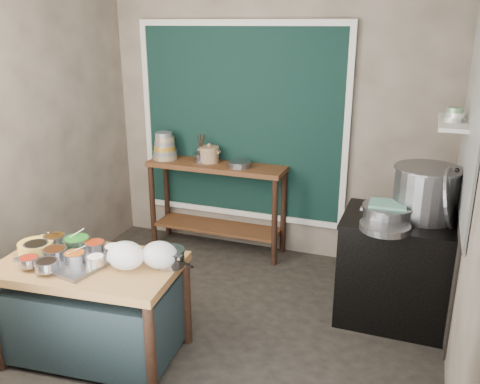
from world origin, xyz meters
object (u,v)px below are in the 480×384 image
at_px(stock_pot, 426,193).
at_px(condiment_tray, 68,258).
at_px(yellow_basin, 36,248).
at_px(saucepan, 170,257).
at_px(prep_table, 94,310).
at_px(utensil_cup, 201,158).
at_px(back_counter, 217,207).
at_px(steamer, 387,213).
at_px(ceramic_crock, 209,155).
at_px(stove_block, 398,270).

bearing_deg(stock_pot, condiment_tray, -148.93).
height_order(condiment_tray, yellow_basin, yellow_basin).
relative_size(yellow_basin, saucepan, 1.12).
relative_size(prep_table, utensil_cup, 8.23).
distance_m(prep_table, saucepan, 0.72).
distance_m(back_counter, utensil_cup, 0.55).
distance_m(yellow_basin, utensil_cup, 2.10).
relative_size(prep_table, saucepan, 5.73).
bearing_deg(condiment_tray, utensil_cup, 87.70).
distance_m(utensil_cup, steamer, 2.13).
distance_m(yellow_basin, saucepan, 1.00).
relative_size(saucepan, utensil_cup, 1.44).
bearing_deg(yellow_basin, back_counter, 75.30).
xyz_separation_m(condiment_tray, yellow_basin, (-0.28, -0.00, 0.03)).
distance_m(prep_table, ceramic_crock, 2.16).
bearing_deg(stove_block, back_counter, 158.98).
bearing_deg(ceramic_crock, yellow_basin, -102.06).
bearing_deg(condiment_tray, prep_table, 4.41).
height_order(stove_block, utensil_cup, utensil_cup).
height_order(stove_block, steamer, steamer).
relative_size(stove_block, condiment_tray, 1.47).
bearing_deg(steamer, yellow_basin, -152.43).
bearing_deg(condiment_tray, yellow_basin, -179.83).
bearing_deg(steamer, condiment_tray, -149.36).
relative_size(saucepan, ceramic_crock, 1.02).
bearing_deg(utensil_cup, yellow_basin, -99.87).
xyz_separation_m(yellow_basin, stock_pot, (2.57, 1.39, 0.29)).
xyz_separation_m(stove_block, yellow_basin, (-2.44, -1.31, 0.37)).
height_order(yellow_basin, ceramic_crock, ceramic_crock).
bearing_deg(back_counter, utensil_cup, 174.97).
xyz_separation_m(utensil_cup, stock_pot, (2.22, -0.67, 0.09)).
relative_size(prep_table, stove_block, 1.39).
bearing_deg(saucepan, yellow_basin, -145.05).
xyz_separation_m(prep_table, condiment_tray, (-0.16, -0.01, 0.39)).
relative_size(condiment_tray, stock_pot, 1.17).
height_order(utensil_cup, ceramic_crock, ceramic_crock).
xyz_separation_m(prep_table, ceramic_crock, (0.01, 2.06, 0.65)).
height_order(back_counter, utensil_cup, utensil_cup).
relative_size(utensil_cup, ceramic_crock, 0.71).
relative_size(stove_block, utensil_cup, 5.92).
bearing_deg(stock_pot, back_counter, 162.12).
bearing_deg(steamer, stock_pot, 34.32).
relative_size(prep_table, ceramic_crock, 5.84).
relative_size(back_counter, yellow_basin, 5.91).
bearing_deg(utensil_cup, back_counter, -5.03).
xyz_separation_m(back_counter, utensil_cup, (-0.18, 0.02, 0.52)).
distance_m(stove_block, condiment_tray, 2.55).
bearing_deg(steamer, utensil_cup, 156.51).
height_order(saucepan, ceramic_crock, ceramic_crock).
bearing_deg(saucepan, prep_table, -138.46).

